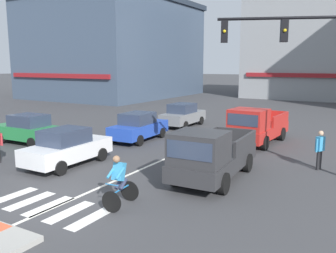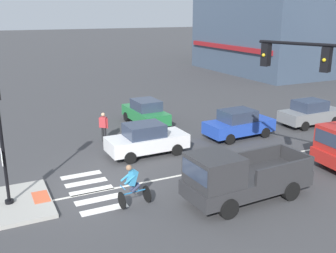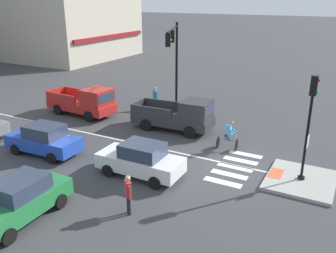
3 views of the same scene
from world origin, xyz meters
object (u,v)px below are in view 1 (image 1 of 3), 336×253
Objects in this scene: traffic_light_mast at (317,64)px; car_blue_westbound_far at (139,127)px; car_grey_westbound_distant at (183,115)px; cyclist at (119,180)px; car_green_cross_left at (28,129)px; pickup_truck_charcoal_eastbound_mid at (211,156)px; pedestrian_waiting_far_side at (320,147)px; pickup_truck_red_eastbound_far at (256,127)px; car_white_westbound_near at (67,147)px.

car_blue_westbound_far is at bearing 164.58° from traffic_light_mast.
cyclist is at bearing -69.42° from car_grey_westbound_distant.
car_green_cross_left is (-14.72, -1.08, -3.59)m from traffic_light_mast.
pickup_truck_charcoal_eastbound_mid is at bearing 69.63° from cyclist.
car_blue_westbound_far is (0.08, -5.64, 0.00)m from car_grey_westbound_distant.
car_blue_westbound_far is 10.03m from pedestrian_waiting_far_side.
pickup_truck_red_eastbound_far is 10.99m from cyclist.
car_blue_westbound_far is (4.86, 3.80, 0.00)m from car_green_cross_left.
pedestrian_waiting_far_side reaches higher than car_green_cross_left.
pickup_truck_red_eastbound_far reaches higher than car_white_westbound_near.
car_grey_westbound_distant is at bearing 139.96° from traffic_light_mast.
car_white_westbound_near is (0.42, -11.57, 0.00)m from car_grey_westbound_distant.
car_blue_westbound_far is at bearing 121.52° from cyclist.
car_grey_westbound_distant is (-9.95, 8.36, -3.59)m from traffic_light_mast.
pickup_truck_charcoal_eastbound_mid is 3.08× the size of cyclist.
traffic_light_mast is at bearing 32.74° from pickup_truck_charcoal_eastbound_mid.
pedestrian_waiting_far_side is (9.97, -1.09, 0.17)m from car_blue_westbound_far.
car_green_cross_left is 0.80× the size of pickup_truck_red_eastbound_far.
pickup_truck_charcoal_eastbound_mid is 1.00× the size of pickup_truck_red_eastbound_far.
traffic_light_mast is 15.19m from car_green_cross_left.
traffic_light_mast reaches higher than pickup_truck_charcoal_eastbound_mid.
pickup_truck_charcoal_eastbound_mid reaches higher than car_grey_westbound_distant.
pedestrian_waiting_far_side is at bearing -33.78° from car_grey_westbound_distant.
car_blue_westbound_far is at bearing -158.85° from pickup_truck_red_eastbound_far.
cyclist is (-1.39, -3.76, -0.11)m from pickup_truck_charcoal_eastbound_mid.
car_blue_westbound_far is (-9.86, 2.72, -3.59)m from traffic_light_mast.
cyclist is (-4.62, -5.83, -3.53)m from traffic_light_mast.
pickup_truck_red_eastbound_far reaches higher than pedestrian_waiting_far_side.
car_white_westbound_near is 0.79× the size of pickup_truck_red_eastbound_far.
traffic_light_mast is 13.48m from car_grey_westbound_distant.
traffic_light_mast is 1.51× the size of car_blue_westbound_far.
car_white_westbound_near is at bearing -22.28° from car_green_cross_left.
pedestrian_waiting_far_side is at bearing 48.04° from pickup_truck_charcoal_eastbound_mid.
car_green_cross_left is at bearing -175.80° from traffic_light_mast.
cyclist reaches higher than pedestrian_waiting_far_side.
car_green_cross_left is at bearing -169.64° from pedestrian_waiting_far_side.
car_green_cross_left is at bearing 175.06° from pickup_truck_charcoal_eastbound_mid.
car_green_cross_left is 11.16m from cyclist.
car_blue_westbound_far is at bearing 173.77° from pedestrian_waiting_far_side.
pickup_truck_red_eastbound_far is (-3.66, 5.12, -3.43)m from traffic_light_mast.
car_white_westbound_near is 2.46× the size of cyclist.
car_grey_westbound_distant is 7.07m from pickup_truck_red_eastbound_far.
traffic_light_mast reaches higher than pickup_truck_red_eastbound_far.
pickup_truck_charcoal_eastbound_mid is at bearing -35.84° from car_blue_westbound_far.
car_blue_westbound_far is 10.03m from cyclist.
car_white_westbound_near is at bearing -87.94° from car_grey_westbound_distant.
car_grey_westbound_distant is 12.41m from pickup_truck_charcoal_eastbound_mid.
traffic_light_mast is at bearing -40.04° from car_grey_westbound_distant.
car_green_cross_left is 11.54m from pickup_truck_charcoal_eastbound_mid.
pickup_truck_red_eastbound_far is (11.06, 6.20, 0.17)m from car_green_cross_left.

